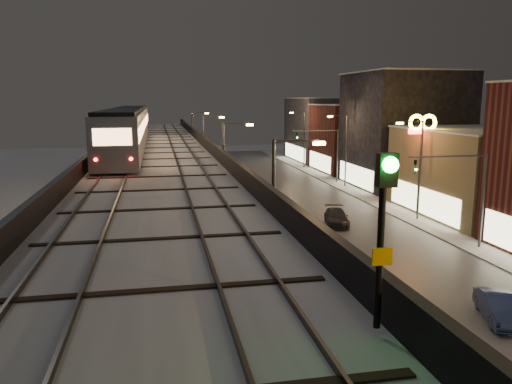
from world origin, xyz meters
TOP-DOWN VIEW (x-y plane):
  - road_surface at (7.50, 35.00)m, footprint 17.00×120.00m
  - sidewalk_right at (17.50, 35.00)m, footprint 4.00×120.00m
  - under_viaduct_pavement at (-6.00, 35.00)m, footprint 11.00×120.00m
  - elevated_viaduct at (-6.00, 31.84)m, footprint 9.00×100.00m
  - viaduct_trackbed at (-6.01, 31.97)m, footprint 8.40×100.00m
  - viaduct_parapet_streetside at (-1.65, 32.00)m, footprint 0.30×100.00m
  - viaduct_parapet_far at (-10.35, 32.00)m, footprint 0.30×100.00m
  - building_c at (23.99, 32.00)m, footprint 12.20×15.20m
  - building_d at (23.99, 48.00)m, footprint 12.20×13.20m
  - building_e at (23.99, 62.00)m, footprint 12.20×12.20m
  - building_f at (23.99, 76.00)m, footprint 12.20×16.20m
  - streetlight_left_1 at (-0.43, 13.00)m, footprint 2.57×0.28m
  - streetlight_left_2 at (-0.43, 31.00)m, footprint 2.57×0.28m
  - streetlight_right_2 at (16.73, 31.00)m, footprint 2.56×0.28m
  - streetlight_left_3 at (-0.43, 49.00)m, footprint 2.57×0.28m
  - streetlight_right_3 at (16.73, 49.00)m, footprint 2.56×0.28m
  - streetlight_left_4 at (-0.43, 67.00)m, footprint 2.57×0.28m
  - streetlight_right_4 at (16.73, 67.00)m, footprint 2.56×0.28m
  - traffic_light_rig_a at (15.84, 22.00)m, footprint 6.10×0.34m
  - traffic_light_rig_b at (15.84, 52.00)m, footprint 6.10×0.34m
  - subway_train at (-8.50, 37.31)m, footprint 2.91×35.00m
  - rail_signal at (-2.10, -1.52)m, footprint 0.38×0.45m
  - car_near_white at (3.93, 29.38)m, footprint 1.59×4.36m
  - car_mid_silver at (2.59, 42.93)m, footprint 2.12×4.54m
  - car_mid_dark at (4.73, 54.00)m, footprint 2.61×5.35m
  - car_far_white at (3.38, 64.33)m, footprint 1.61×3.74m
  - car_onc_silver at (10.23, 10.81)m, footprint 2.70×4.32m
  - car_onc_white at (9.12, 30.68)m, footprint 3.02×5.03m
  - sign_mcdonalds at (18.00, 32.80)m, footprint 2.80×0.34m

SIDE VIEW (x-z plane):
  - road_surface at x=7.50m, z-range 0.00..0.06m
  - under_viaduct_pavement at x=-6.00m, z-range 0.00..0.06m
  - sidewalk_right at x=17.50m, z-range 0.00..0.14m
  - car_mid_silver at x=2.59m, z-range 0.00..1.26m
  - car_far_white at x=3.38m, z-range 0.00..1.26m
  - car_onc_silver at x=10.23m, z-range 0.00..1.34m
  - car_onc_white at x=9.12m, z-range 0.00..1.37m
  - car_near_white at x=3.93m, z-range 0.00..1.43m
  - car_mid_dark at x=4.73m, z-range 0.00..1.50m
  - building_c at x=23.99m, z-range 0.00..8.16m
  - traffic_light_rig_a at x=15.84m, z-range 1.00..8.00m
  - traffic_light_rig_b at x=15.84m, z-range 1.00..8.00m
  - building_e at x=23.99m, z-range 0.00..10.16m
  - streetlight_left_1 at x=-0.43m, z-range 0.74..9.74m
  - streetlight_left_2 at x=-0.43m, z-range 0.74..9.74m
  - streetlight_right_2 at x=16.73m, z-range 0.74..9.74m
  - streetlight_left_3 at x=-0.43m, z-range 0.74..9.74m
  - streetlight_right_3 at x=16.73m, z-range 0.74..9.74m
  - streetlight_left_4 at x=-0.43m, z-range 0.74..9.74m
  - streetlight_right_4 at x=16.73m, z-range 0.74..9.74m
  - building_f at x=23.99m, z-range 0.00..11.16m
  - elevated_viaduct at x=-6.00m, z-range 2.47..8.77m
  - viaduct_trackbed at x=-6.01m, z-range 6.23..6.55m
  - viaduct_parapet_streetside at x=-1.65m, z-range 6.30..7.40m
  - viaduct_parapet_far at x=-10.35m, z-range 6.30..7.40m
  - building_d at x=23.99m, z-range 0.00..14.16m
  - sign_mcdonalds at x=18.00m, z-range 2.90..12.40m
  - subway_train at x=-8.50m, z-range 6.61..10.08m
  - rail_signal at x=-2.10m, z-range 7.31..10.59m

